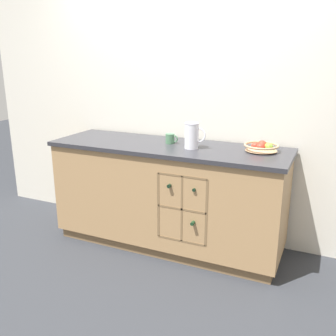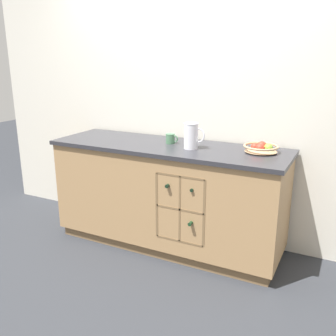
{
  "view_description": "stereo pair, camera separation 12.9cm",
  "coord_description": "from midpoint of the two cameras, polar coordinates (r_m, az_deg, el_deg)",
  "views": [
    {
      "loc": [
        1.29,
        -2.84,
        1.66
      ],
      "look_at": [
        0.0,
        0.0,
        0.73
      ],
      "focal_mm": 40.0,
      "sensor_mm": 36.0,
      "label": 1
    },
    {
      "loc": [
        1.41,
        -2.79,
        1.66
      ],
      "look_at": [
        0.0,
        0.0,
        0.73
      ],
      "focal_mm": 40.0,
      "sensor_mm": 36.0,
      "label": 2
    }
  ],
  "objects": [
    {
      "name": "ground_plane",
      "position": [
        3.53,
        1.07,
        -11.42
      ],
      "size": [
        14.0,
        14.0,
        0.0
      ],
      "primitive_type": "plane",
      "color": "#2D3035"
    },
    {
      "name": "ceramic_mug",
      "position": [
        3.25,
        1.55,
        4.49
      ],
      "size": [
        0.11,
        0.08,
        0.09
      ],
      "color": "#4C7A56",
      "rests_on": "kitchen_island"
    },
    {
      "name": "kitchen_island",
      "position": [
        3.33,
        1.13,
        -4.22
      ],
      "size": [
        2.06,
        0.68,
        0.93
      ],
      "color": "brown",
      "rests_on": "ground_plane"
    },
    {
      "name": "fruit_bowl",
      "position": [
        3.04,
        15.18,
        3.01
      ],
      "size": [
        0.27,
        0.27,
        0.08
      ],
      "color": "tan",
      "rests_on": "kitchen_island"
    },
    {
      "name": "white_pitcher",
      "position": [
        3.06,
        4.8,
        4.98
      ],
      "size": [
        0.18,
        0.12,
        0.21
      ],
      "color": "white",
      "rests_on": "kitchen_island"
    },
    {
      "name": "back_wall",
      "position": [
        3.49,
        3.94,
        10.23
      ],
      "size": [
        4.42,
        0.06,
        2.55
      ],
      "primitive_type": "cube",
      "color": "silver",
      "rests_on": "ground_plane"
    }
  ]
}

